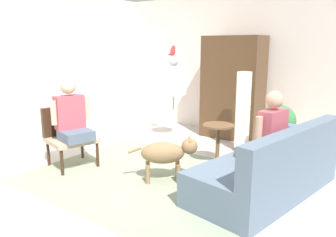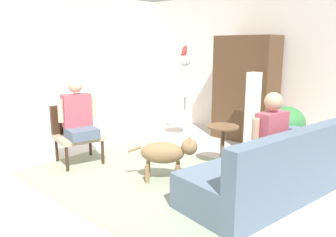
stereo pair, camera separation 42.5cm
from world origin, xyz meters
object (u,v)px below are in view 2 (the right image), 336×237
at_px(round_end_table, 222,141).
at_px(bird_cage_stand, 185,92).
at_px(armchair, 76,129).
at_px(potted_plant, 286,126).
at_px(person_on_couch, 267,136).
at_px(couch, 270,174).
at_px(parrot, 185,51).
at_px(armoire_cabinet, 246,89).
at_px(dog, 167,153).
at_px(person_on_armchair, 78,114).
at_px(column_lamp, 252,114).

xyz_separation_m(round_end_table, bird_cage_stand, (-1.38, 0.82, 0.50)).
height_order(armchair, potted_plant, potted_plant).
distance_m(armchair, person_on_couch, 2.82).
xyz_separation_m(couch, parrot, (-2.38, 1.32, 1.34)).
height_order(armchair, armoire_cabinet, armoire_cabinet).
distance_m(armchair, dog, 1.59).
relative_size(couch, dog, 2.95).
distance_m(person_on_couch, person_on_armchair, 2.67).
height_order(person_on_couch, person_on_armchair, person_on_armchair).
height_order(armchair, column_lamp, column_lamp).
distance_m(person_on_couch, armoire_cabinet, 2.52).
height_order(dog, potted_plant, potted_plant).
xyz_separation_m(couch, person_on_couch, (-0.05, -0.03, 0.44)).
relative_size(person_on_couch, person_on_armchair, 0.99).
height_order(potted_plant, armoire_cabinet, armoire_cabinet).
bearing_deg(armchair, dog, 12.48).
distance_m(person_on_couch, parrot, 2.84).
distance_m(couch, parrot, 3.03).
distance_m(dog, potted_plant, 1.87).
height_order(parrot, armoire_cabinet, armoire_cabinet).
xyz_separation_m(parrot, potted_plant, (2.02, -0.11, -1.05)).
relative_size(armchair, person_on_armchair, 1.01).
distance_m(couch, bird_cage_stand, 2.77).
distance_m(column_lamp, armoire_cabinet, 0.90).
bearing_deg(armchair, person_on_armchair, -14.19).
relative_size(person_on_armchair, bird_cage_stand, 0.55).
distance_m(armchair, potted_plant, 3.12).
bearing_deg(person_on_armchair, armchair, 165.81).
relative_size(person_on_armchair, column_lamp, 0.64).
relative_size(person_on_armchair, armoire_cabinet, 0.44).
xyz_separation_m(couch, person_on_armchair, (-2.60, -0.82, 0.46)).
bearing_deg(person_on_couch, dog, -160.47).
height_order(dog, column_lamp, column_lamp).
relative_size(couch, person_on_armchair, 2.58).
bearing_deg(couch, armchair, -164.20).
distance_m(round_end_table, column_lamp, 0.89).
bearing_deg(bird_cage_stand, person_on_armchair, -96.46).
xyz_separation_m(armchair, dog, (1.55, 0.34, -0.11)).
height_order(person_on_armchair, bird_cage_stand, bird_cage_stand).
bearing_deg(round_end_table, bird_cage_stand, 149.32).
xyz_separation_m(potted_plant, armoire_cabinet, (-1.14, 0.81, 0.37)).
relative_size(person_on_couch, armoire_cabinet, 0.44).
height_order(couch, round_end_table, couch).
bearing_deg(armchair, potted_plant, 39.70).
relative_size(armchair, round_end_table, 1.41).
xyz_separation_m(bird_cage_stand, potted_plant, (2.01, -0.11, -0.30)).
bearing_deg(person_on_couch, round_end_table, 150.39).
height_order(dog, bird_cage_stand, bird_cage_stand).
height_order(couch, person_on_couch, person_on_couch).
bearing_deg(armoire_cabinet, dog, -83.24).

